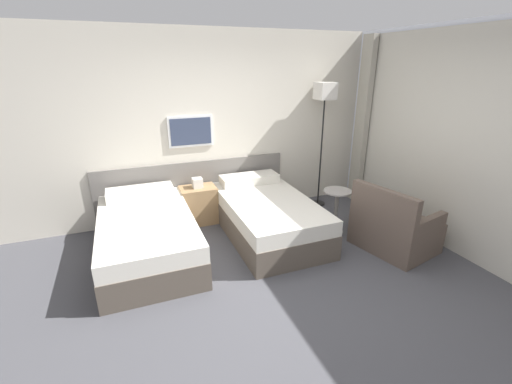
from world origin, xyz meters
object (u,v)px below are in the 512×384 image
object	(u,v)px
nightstand	(199,204)
armchair	(394,229)
bed_near_door	(147,236)
floor_lamp	(325,101)
side_table	(337,204)
bed_near_window	(267,216)

from	to	relation	value
nightstand	armchair	world-z (taller)	armchair
bed_near_door	floor_lamp	world-z (taller)	floor_lamp
bed_near_door	floor_lamp	xyz separation A→B (m)	(2.81, 0.67, 1.43)
bed_near_door	nightstand	xyz separation A→B (m)	(0.79, 0.71, 0.01)
nightstand	armchair	size ratio (longest dim) A/B	0.67
bed_near_door	side_table	distance (m)	2.52
bed_near_door	bed_near_window	size ratio (longest dim) A/B	1.00
bed_near_window	floor_lamp	bearing A→B (deg)	28.82
bed_near_window	side_table	bearing A→B (deg)	-18.25
floor_lamp	armchair	size ratio (longest dim) A/B	1.91
floor_lamp	bed_near_window	bearing A→B (deg)	-151.18
bed_near_window	nightstand	xyz separation A→B (m)	(-0.79, 0.71, 0.01)
floor_lamp	side_table	world-z (taller)	floor_lamp
bed_near_window	side_table	world-z (taller)	bed_near_window
bed_near_window	side_table	xyz separation A→B (m)	(0.91, -0.30, 0.15)
floor_lamp	side_table	bearing A→B (deg)	-107.90
bed_near_door	side_table	world-z (taller)	bed_near_door
bed_near_window	floor_lamp	size ratio (longest dim) A/B	0.97
bed_near_door	nightstand	size ratio (longest dim) A/B	2.77
bed_near_window	armchair	distance (m)	1.64
floor_lamp	armchair	world-z (taller)	floor_lamp
bed_near_door	bed_near_window	xyz separation A→B (m)	(1.59, 0.00, 0.00)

